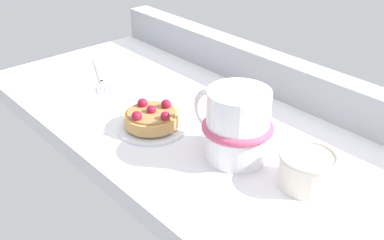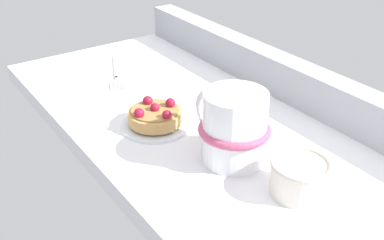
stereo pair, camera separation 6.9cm
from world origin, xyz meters
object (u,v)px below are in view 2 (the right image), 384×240
Objects in this scene: coffee_mug at (233,127)px; dessert_fork at (116,71)px; sugar_bowl at (299,176)px; raspberry_tart at (155,115)px; dessert_plate at (156,124)px.

dessert_fork is at bearing 179.53° from coffee_mug.
sugar_bowl is (47.70, 1.69, 2.18)cm from dessert_fork.
raspberry_tart is at bearing -11.21° from dessert_fork.
raspberry_tart is 23.39cm from dessert_fork.
coffee_mug is 0.86× the size of dessert_fork.
dessert_plate is 25.66cm from sugar_bowl.
dessert_plate is 23.33cm from dessert_fork.
coffee_mug is 37.20cm from dessert_fork.
dessert_plate reaches higher than dessert_fork.
dessert_fork is 2.11× the size of sugar_bowl.
sugar_bowl is (10.82, 1.99, -2.67)cm from coffee_mug.
sugar_bowl is at bearing 14.07° from dessert_plate.
coffee_mug reaches higher than raspberry_tart.
dessert_fork is (-22.88, 4.53, -0.11)cm from dessert_plate.
dessert_fork is at bearing -177.97° from sugar_bowl.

